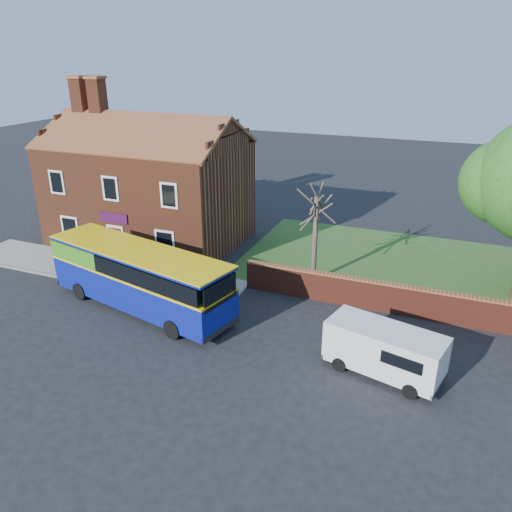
% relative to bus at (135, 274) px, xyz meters
% --- Properties ---
extents(ground, '(120.00, 120.00, 0.00)m').
position_rel_bus_xyz_m(ground, '(2.43, -2.88, -1.81)').
color(ground, black).
rests_on(ground, ground).
extents(pavement, '(18.00, 3.50, 0.12)m').
position_rel_bus_xyz_m(pavement, '(-4.57, 2.87, -1.75)').
color(pavement, gray).
rests_on(pavement, ground).
extents(kerb, '(18.00, 0.15, 0.14)m').
position_rel_bus_xyz_m(kerb, '(-4.57, 1.12, -1.74)').
color(kerb, slate).
rests_on(kerb, ground).
extents(grass_strip, '(26.00, 12.00, 0.04)m').
position_rel_bus_xyz_m(grass_strip, '(15.43, 10.12, -1.79)').
color(grass_strip, '#426B28').
rests_on(grass_strip, ground).
extents(shop_building, '(12.30, 8.13, 10.50)m').
position_rel_bus_xyz_m(shop_building, '(-4.59, 8.61, 1.60)').
color(shop_building, brown).
rests_on(shop_building, ground).
extents(boundary_wall, '(22.00, 0.38, 1.60)m').
position_rel_bus_xyz_m(boundary_wall, '(15.43, 4.12, -1.00)').
color(boundary_wall, maroon).
rests_on(boundary_wall, ground).
extents(bus, '(10.79, 4.98, 3.19)m').
position_rel_bus_xyz_m(bus, '(0.00, 0.00, 0.00)').
color(bus, navy).
rests_on(bus, ground).
extents(van_near, '(4.96, 2.93, 2.04)m').
position_rel_bus_xyz_m(van_near, '(12.60, -1.16, -0.67)').
color(van_near, silver).
rests_on(van_near, ground).
extents(bare_tree, '(2.04, 2.43, 5.44)m').
position_rel_bus_xyz_m(bare_tree, '(7.58, 6.19, 0.98)').
color(bare_tree, '#4C4238').
rests_on(bare_tree, ground).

